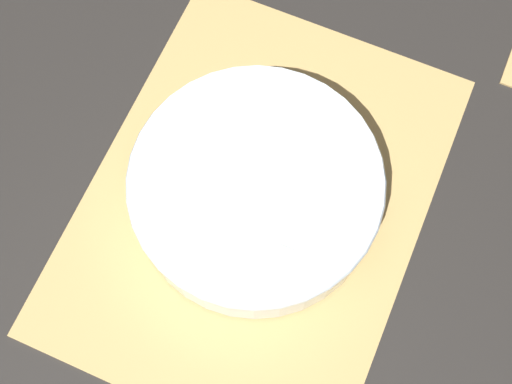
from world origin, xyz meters
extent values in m
plane|color=black|center=(0.00, 0.00, 0.00)|extent=(6.00, 6.00, 0.00)
cube|color=tan|center=(0.00, 0.00, 0.00)|extent=(0.51, 0.39, 0.01)
cube|color=#4C381E|center=(-0.21, 0.00, 0.00)|extent=(0.01, 0.38, 0.00)
cube|color=#4C381E|center=(-0.15, 0.00, 0.00)|extent=(0.01, 0.38, 0.00)
cube|color=#4C381E|center=(-0.10, 0.00, 0.00)|extent=(0.01, 0.38, 0.00)
cube|color=#4C381E|center=(-0.05, 0.00, 0.00)|extent=(0.01, 0.38, 0.00)
cube|color=#4C381E|center=(0.00, 0.00, 0.00)|extent=(0.01, 0.38, 0.00)
cube|color=#4C381E|center=(0.05, 0.00, 0.00)|extent=(0.01, 0.38, 0.00)
cube|color=#4C381E|center=(0.10, 0.00, 0.00)|extent=(0.01, 0.38, 0.00)
cube|color=#4C381E|center=(0.15, 0.00, 0.00)|extent=(0.01, 0.38, 0.00)
cube|color=#4C381E|center=(0.21, 0.00, 0.00)|extent=(0.01, 0.38, 0.00)
cylinder|color=silver|center=(0.00, 0.00, 0.04)|extent=(0.28, 0.28, 0.07)
torus|color=silver|center=(0.00, 0.00, 0.07)|extent=(0.29, 0.29, 0.01)
cylinder|color=beige|center=(-0.09, -0.06, 0.02)|extent=(0.03, 0.03, 0.01)
cylinder|color=beige|center=(0.05, 0.09, 0.06)|extent=(0.03, 0.03, 0.01)
cylinder|color=beige|center=(0.07, 0.02, 0.07)|extent=(0.02, 0.02, 0.01)
cylinder|color=beige|center=(-0.05, 0.09, 0.03)|extent=(0.03, 0.03, 0.01)
cylinder|color=beige|center=(-0.06, 0.05, 0.02)|extent=(0.03, 0.03, 0.01)
cylinder|color=beige|center=(-0.01, 0.08, 0.04)|extent=(0.03, 0.03, 0.01)
cylinder|color=beige|center=(0.02, 0.07, 0.02)|extent=(0.03, 0.03, 0.01)
cylinder|color=beige|center=(0.10, -0.02, 0.07)|extent=(0.03, 0.03, 0.01)
cylinder|color=beige|center=(-0.01, -0.08, 0.05)|extent=(0.03, 0.03, 0.01)
cylinder|color=beige|center=(-0.05, -0.01, 0.07)|extent=(0.03, 0.03, 0.01)
cube|color=#EFEACC|center=(-0.03, 0.06, 0.05)|extent=(0.03, 0.03, 0.03)
cube|color=#EFEACC|center=(0.07, 0.06, 0.07)|extent=(0.02, 0.02, 0.02)
cube|color=#EFEACC|center=(0.05, -0.01, 0.03)|extent=(0.03, 0.03, 0.03)
cube|color=#EFEACC|center=(0.03, 0.05, 0.05)|extent=(0.02, 0.02, 0.02)
cube|color=#EFEACC|center=(0.00, 0.10, 0.06)|extent=(0.03, 0.03, 0.03)
cube|color=#EFEACC|center=(-0.03, 0.11, 0.03)|extent=(0.03, 0.03, 0.03)
ellipsoid|color=orange|center=(0.04, -0.08, 0.04)|extent=(0.02, 0.01, 0.01)
ellipsoid|color=orange|center=(-0.08, 0.03, 0.07)|extent=(0.03, 0.02, 0.01)
ellipsoid|color=red|center=(0.09, -0.03, 0.03)|extent=(0.03, 0.02, 0.01)
ellipsoid|color=orange|center=(-0.02, -0.01, 0.03)|extent=(0.03, 0.02, 0.02)
ellipsoid|color=orange|center=(0.02, -0.10, 0.05)|extent=(0.03, 0.02, 0.01)
ellipsoid|color=orange|center=(0.02, -0.08, 0.03)|extent=(0.03, 0.02, 0.01)
ellipsoid|color=orange|center=(0.08, -0.08, 0.07)|extent=(0.03, 0.02, 0.01)
ellipsoid|color=orange|center=(0.01, -0.05, 0.04)|extent=(0.04, 0.02, 0.02)
camera|label=1|loc=(0.26, 0.11, 0.81)|focal=50.00mm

